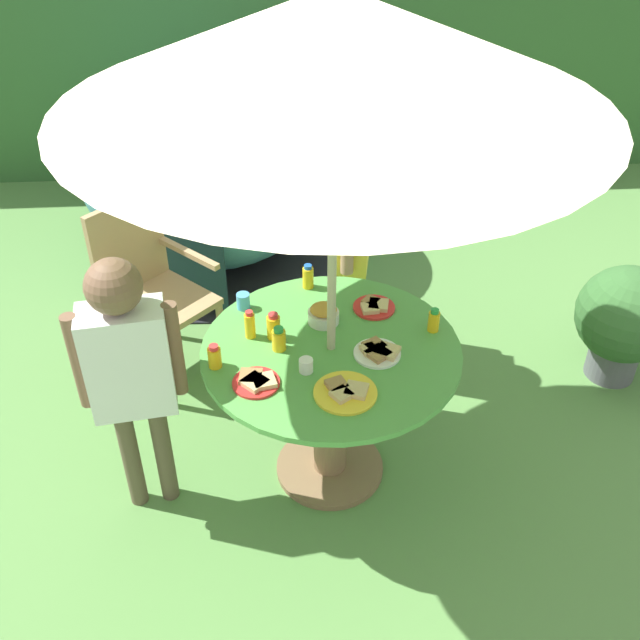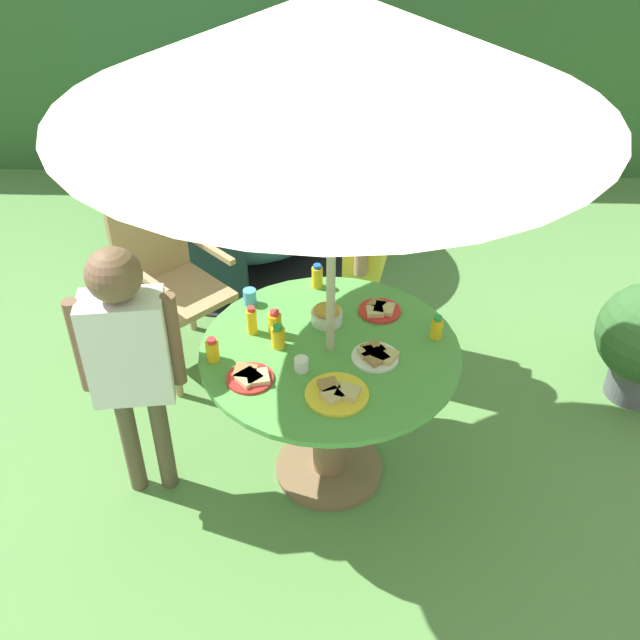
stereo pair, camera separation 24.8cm
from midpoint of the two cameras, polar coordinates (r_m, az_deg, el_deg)
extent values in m
cube|color=#548442|center=(3.60, 2.70, -11.71)|extent=(10.00, 10.00, 0.02)
cube|color=#33602D|center=(6.27, 2.77, 20.55)|extent=(9.00, 0.70, 1.91)
cylinder|color=brown|center=(3.58, 2.71, -11.44)|extent=(0.51, 0.51, 0.03)
cylinder|color=brown|center=(3.34, 2.88, -7.47)|extent=(0.15, 0.15, 0.72)
cylinder|color=#519E47|center=(3.09, 3.09, -2.47)|extent=(1.10, 1.10, 0.03)
cylinder|color=#B7AD8C|center=(2.88, 3.31, 2.96)|extent=(0.04, 0.04, 2.17)
cone|color=beige|center=(2.50, 4.06, 20.23)|extent=(1.91, 1.91, 0.39)
cylinder|color=tan|center=(3.87, -9.38, -3.43)|extent=(0.04, 0.04, 0.44)
cylinder|color=tan|center=(4.06, -4.78, -0.90)|extent=(0.04, 0.04, 0.44)
cylinder|color=tan|center=(4.17, -12.91, -0.64)|extent=(0.04, 0.04, 0.44)
cylinder|color=tan|center=(4.34, -8.47, 1.60)|extent=(0.04, 0.04, 0.44)
cube|color=tan|center=(3.97, -9.21, 1.94)|extent=(0.65, 0.65, 0.04)
cube|color=tan|center=(3.98, -11.45, 6.38)|extent=(0.34, 0.35, 0.50)
cube|color=tan|center=(3.76, -12.01, 3.44)|extent=(0.37, 0.36, 0.03)
cube|color=tan|center=(3.95, -7.15, 5.72)|extent=(0.37, 0.36, 0.03)
ellipsoid|color=teal|center=(4.91, -4.86, 12.61)|extent=(1.88, 1.79, 1.39)
cylinder|color=black|center=(5.23, -4.47, 5.70)|extent=(1.94, 1.94, 0.01)
cube|color=#1A313A|center=(4.41, -7.09, 4.90)|extent=(0.47, 0.10, 0.63)
cylinder|color=#595960|center=(4.30, 24.69, -4.34)|extent=(0.27, 0.27, 0.19)
cylinder|color=#3F3F47|center=(4.13, 5.37, 1.37)|extent=(0.08, 0.08, 0.61)
cylinder|color=#3F3F47|center=(4.01, 5.05, 0.17)|extent=(0.08, 0.08, 0.61)
cube|color=yellow|center=(3.77, 5.69, 7.78)|extent=(0.26, 0.39, 0.52)
cylinder|color=tan|center=(3.93, 6.13, 9.45)|extent=(0.07, 0.07, 0.47)
cylinder|color=tan|center=(3.59, 5.25, 6.67)|extent=(0.07, 0.07, 0.47)
sphere|color=tan|center=(3.61, 6.05, 13.01)|extent=(0.23, 0.23, 0.23)
cylinder|color=brown|center=(3.39, -12.48, -9.29)|extent=(0.08, 0.08, 0.58)
cylinder|color=brown|center=(3.38, -10.09, -9.19)|extent=(0.08, 0.08, 0.58)
cube|color=white|center=(3.03, -12.46, -2.20)|extent=(0.35, 0.23, 0.49)
cylinder|color=brown|center=(3.05, -15.98, -2.05)|extent=(0.06, 0.06, 0.44)
cylinder|color=brown|center=(3.00, -8.99, -1.63)|extent=(0.06, 0.06, 0.44)
sphere|color=brown|center=(2.83, -13.37, 3.36)|extent=(0.22, 0.22, 0.22)
cylinder|color=white|center=(3.21, 2.74, 0.17)|extent=(0.14, 0.14, 0.05)
ellipsoid|color=gold|center=(3.19, 2.76, 0.74)|extent=(0.12, 0.12, 0.03)
cylinder|color=red|center=(3.30, 6.80, 0.66)|extent=(0.19, 0.19, 0.01)
cube|color=tan|center=(3.29, 7.16, 0.83)|extent=(0.10, 0.10, 0.02)
cube|color=#9E7547|center=(3.31, 6.59, 1.14)|extent=(0.09, 0.09, 0.02)
cube|color=tan|center=(3.27, 6.46, 0.61)|extent=(0.08, 0.08, 0.02)
cylinder|color=red|center=(2.92, -3.05, -4.63)|extent=(0.19, 0.19, 0.01)
cube|color=tan|center=(2.90, -2.43, -4.53)|extent=(0.10, 0.10, 0.02)
cube|color=#9E7547|center=(2.93, -3.43, -4.12)|extent=(0.10, 0.10, 0.02)
cube|color=tan|center=(2.90, -3.17, -4.57)|extent=(0.13, 0.13, 0.02)
cylinder|color=yellow|center=(2.86, 3.81, -5.86)|extent=(0.25, 0.25, 0.01)
cube|color=tan|center=(2.84, 4.67, -5.71)|extent=(0.11, 0.11, 0.02)
cube|color=#9E7547|center=(2.87, 3.16, -5.20)|extent=(0.10, 0.10, 0.02)
cube|color=tan|center=(2.83, 3.48, -5.98)|extent=(0.10, 0.10, 0.02)
cylinder|color=white|center=(3.04, 6.64, -2.95)|extent=(0.20, 0.20, 0.01)
cube|color=tan|center=(3.03, 7.45, -2.81)|extent=(0.12, 0.12, 0.02)
cube|color=#9E7547|center=(3.06, 6.48, -2.33)|extent=(0.11, 0.11, 0.02)
cube|color=tan|center=(3.04, 6.01, -2.59)|extent=(0.08, 0.08, 0.02)
cube|color=#9E7547|center=(3.02, 6.70, -2.96)|extent=(0.12, 0.12, 0.02)
cylinder|color=yellow|center=(3.12, -1.27, -0.42)|extent=(0.06, 0.06, 0.10)
cylinder|color=red|center=(3.09, -1.28, 0.48)|extent=(0.04, 0.04, 0.02)
cylinder|color=yellow|center=(3.42, 1.85, 3.28)|extent=(0.05, 0.05, 0.10)
cylinder|color=blue|center=(3.39, 1.87, 4.13)|extent=(0.04, 0.04, 0.02)
cylinder|color=yellow|center=(3.13, -3.08, -0.19)|extent=(0.05, 0.05, 0.11)
cylinder|color=red|center=(3.09, -3.12, 0.79)|extent=(0.03, 0.03, 0.02)
cylinder|color=yellow|center=(3.06, -0.96, -1.45)|extent=(0.06, 0.06, 0.09)
cylinder|color=green|center=(3.03, -0.97, -0.64)|extent=(0.04, 0.04, 0.02)
cylinder|color=yellow|center=(3.01, -6.04, -2.48)|extent=(0.05, 0.05, 0.09)
cylinder|color=red|center=(2.98, -6.10, -1.68)|extent=(0.04, 0.04, 0.02)
cylinder|color=yellow|center=(3.17, 11.27, -0.73)|extent=(0.05, 0.05, 0.09)
cylinder|color=green|center=(3.14, 11.39, 0.07)|extent=(0.03, 0.03, 0.02)
cylinder|color=white|center=(2.95, 0.95, -3.55)|extent=(0.06, 0.06, 0.06)
cylinder|color=#4C99D8|center=(3.32, -3.36, 1.75)|extent=(0.06, 0.06, 0.07)
camera|label=1|loc=(0.12, -87.67, 1.73)|focal=41.16mm
camera|label=2|loc=(0.12, 92.33, -1.73)|focal=41.16mm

